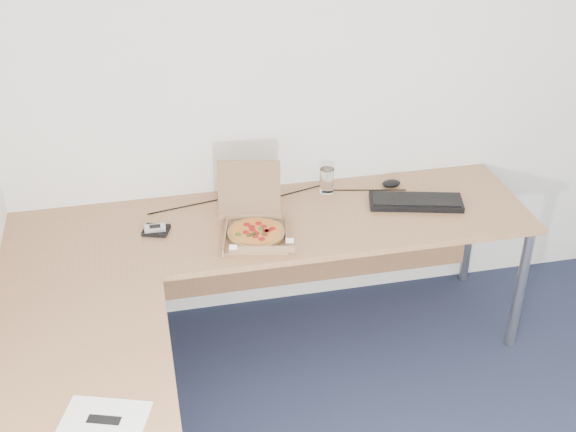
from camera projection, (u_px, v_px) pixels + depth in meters
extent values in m
cube|color=#AD764C|center=(273.00, 223.00, 3.61)|extent=(2.50, 0.70, 0.03)
cube|color=#AD764C|center=(74.00, 419.00, 2.52)|extent=(0.70, 1.50, 0.03)
cylinder|color=gray|center=(470.00, 228.00, 4.27)|extent=(0.05, 0.05, 0.70)
cube|color=#936B49|center=(256.00, 237.00, 3.48)|extent=(0.29, 0.29, 0.01)
cube|color=#936B49|center=(249.00, 191.00, 3.54)|extent=(0.29, 0.06, 0.29)
cylinder|color=#B78546|center=(256.00, 234.00, 3.47)|extent=(0.27, 0.27, 0.02)
cylinder|color=#BC3923|center=(256.00, 231.00, 3.46)|extent=(0.23, 0.23, 0.00)
cylinder|color=white|center=(327.00, 180.00, 3.82)|extent=(0.07, 0.07, 0.13)
cube|color=black|center=(416.00, 202.00, 3.73)|extent=(0.48, 0.27, 0.03)
ellipsoid|color=black|center=(391.00, 183.00, 3.89)|extent=(0.10, 0.08, 0.03)
cube|color=black|center=(156.00, 230.00, 3.51)|extent=(0.14, 0.13, 0.02)
cube|color=#B2B5BA|center=(155.00, 228.00, 3.49)|extent=(0.10, 0.05, 0.02)
cube|color=white|center=(104.00, 420.00, 2.50)|extent=(0.33, 0.28, 0.00)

